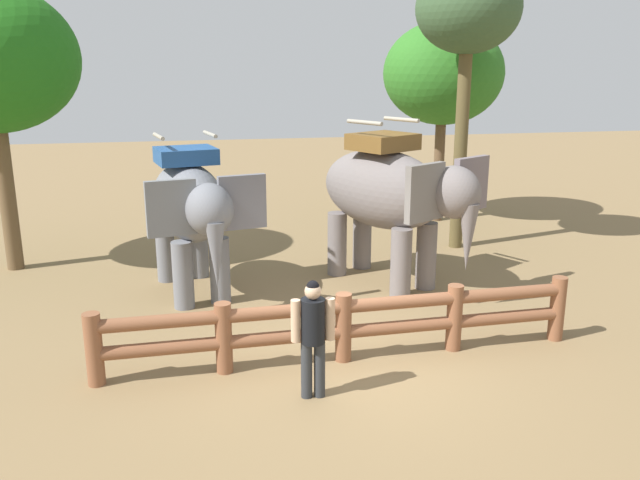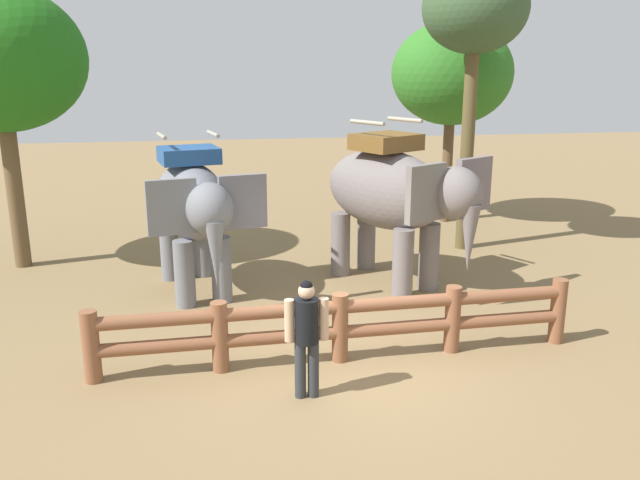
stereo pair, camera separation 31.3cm
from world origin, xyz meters
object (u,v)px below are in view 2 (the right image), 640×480
(tree_far_right, at_px, (452,74))
(log_fence, at_px, (340,322))
(tree_back_center, at_px, (475,13))
(tourist_woman_in_black, at_px, (307,331))
(elephant_center, at_px, (394,195))
(elephant_near_left, at_px, (194,206))

(tree_far_right, bearing_deg, log_fence, -119.38)
(log_fence, relative_size, tree_back_center, 1.13)
(tourist_woman_in_black, distance_m, tree_back_center, 9.27)
(elephant_center, distance_m, tourist_woman_in_black, 4.95)
(tree_back_center, height_order, tree_far_right, tree_back_center)
(tree_back_center, relative_size, tree_far_right, 1.20)
(log_fence, bearing_deg, tree_far_right, 60.62)
(elephant_near_left, distance_m, tree_far_right, 8.74)
(tourist_woman_in_black, xyz_separation_m, tree_back_center, (4.77, 6.60, 4.43))
(elephant_near_left, bearing_deg, tree_far_right, 36.05)
(elephant_center, xyz_separation_m, tree_back_center, (2.41, 2.34, 3.53))
(elephant_near_left, bearing_deg, tree_back_center, 19.59)
(log_fence, distance_m, elephant_near_left, 4.14)
(elephant_near_left, height_order, elephant_center, elephant_center)
(log_fence, xyz_separation_m, elephant_near_left, (-2.13, 3.37, 1.12))
(tourist_woman_in_black, height_order, tree_back_center, tree_back_center)
(log_fence, xyz_separation_m, tree_back_center, (4.12, 5.60, 4.76))
(elephant_near_left, height_order, tree_back_center, tree_back_center)
(elephant_near_left, height_order, tree_far_right, tree_far_right)
(elephant_near_left, bearing_deg, elephant_center, -1.71)
(log_fence, height_order, tree_far_right, tree_far_right)
(elephant_center, distance_m, tree_back_center, 4.87)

